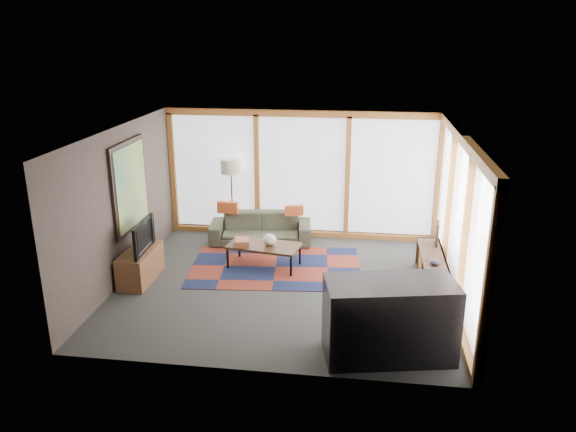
# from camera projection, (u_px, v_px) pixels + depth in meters

# --- Properties ---
(ground) EXTENTS (5.50, 5.50, 0.00)m
(ground) POSITION_uv_depth(u_px,v_px,m) (285.00, 286.00, 9.41)
(ground) COLOR #2C2C29
(ground) RESTS_ON ground
(room_envelope) EXTENTS (5.52, 5.02, 2.62)m
(room_envelope) POSITION_uv_depth(u_px,v_px,m) (319.00, 189.00, 9.39)
(room_envelope) COLOR #3E362F
(room_envelope) RESTS_ON ground
(rug) EXTENTS (3.20, 2.22, 0.01)m
(rug) POSITION_uv_depth(u_px,v_px,m) (276.00, 267.00, 10.13)
(rug) COLOR maroon
(rug) RESTS_ON ground
(sofa) EXTENTS (2.07, 1.01, 0.58)m
(sofa) POSITION_uv_depth(u_px,v_px,m) (261.00, 228.00, 11.25)
(sofa) COLOR #343526
(sofa) RESTS_ON ground
(pillow_left) EXTENTS (0.43, 0.15, 0.23)m
(pillow_left) POSITION_uv_depth(u_px,v_px,m) (228.00, 207.00, 11.22)
(pillow_left) COLOR #BE4923
(pillow_left) RESTS_ON sofa
(pillow_right) EXTENTS (0.38, 0.19, 0.20)m
(pillow_right) POSITION_uv_depth(u_px,v_px,m) (294.00, 210.00, 11.08)
(pillow_right) COLOR #BE4923
(pillow_right) RESTS_ON sofa
(floor_lamp) EXTENTS (0.41, 0.41, 1.64)m
(floor_lamp) POSITION_uv_depth(u_px,v_px,m) (232.00, 198.00, 11.39)
(floor_lamp) COLOR black
(floor_lamp) RESTS_ON ground
(coffee_table) EXTENTS (1.35, 0.84, 0.42)m
(coffee_table) POSITION_uv_depth(u_px,v_px,m) (264.00, 256.00, 10.10)
(coffee_table) COLOR black
(coffee_table) RESTS_ON ground
(book_stack) EXTENTS (0.31, 0.36, 0.10)m
(book_stack) POSITION_uv_depth(u_px,v_px,m) (242.00, 242.00, 10.03)
(book_stack) COLOR brown
(book_stack) RESTS_ON coffee_table
(vase) EXTENTS (0.25, 0.25, 0.21)m
(vase) POSITION_uv_depth(u_px,v_px,m) (270.00, 240.00, 9.99)
(vase) COLOR beige
(vase) RESTS_ON coffee_table
(bookshelf) EXTENTS (0.39, 2.14, 0.54)m
(bookshelf) POSITION_uv_depth(u_px,v_px,m) (433.00, 276.00, 9.15)
(bookshelf) COLOR black
(bookshelf) RESTS_ON ground
(bowl_a) EXTENTS (0.19, 0.19, 0.10)m
(bowl_a) POSITION_uv_depth(u_px,v_px,m) (440.00, 271.00, 8.56)
(bowl_a) COLOR black
(bowl_a) RESTS_ON bookshelf
(bowl_b) EXTENTS (0.20, 0.20, 0.09)m
(bowl_b) POSITION_uv_depth(u_px,v_px,m) (435.00, 262.00, 8.89)
(bowl_b) COLOR black
(bowl_b) RESTS_ON bookshelf
(shelf_picture) EXTENTS (0.07, 0.31, 0.40)m
(shelf_picture) POSITION_uv_depth(u_px,v_px,m) (437.00, 234.00, 9.68)
(shelf_picture) COLOR black
(shelf_picture) RESTS_ON bookshelf
(tv_console) EXTENTS (0.45, 1.08, 0.54)m
(tv_console) POSITION_uv_depth(u_px,v_px,m) (140.00, 265.00, 9.55)
(tv_console) COLOR brown
(tv_console) RESTS_ON ground
(television) EXTENTS (0.17, 0.94, 0.54)m
(television) POSITION_uv_depth(u_px,v_px,m) (139.00, 236.00, 9.34)
(television) COLOR black
(television) RESTS_ON tv_console
(bar_counter) EXTENTS (1.78, 1.09, 1.05)m
(bar_counter) POSITION_uv_depth(u_px,v_px,m) (389.00, 320.00, 7.25)
(bar_counter) COLOR black
(bar_counter) RESTS_ON ground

